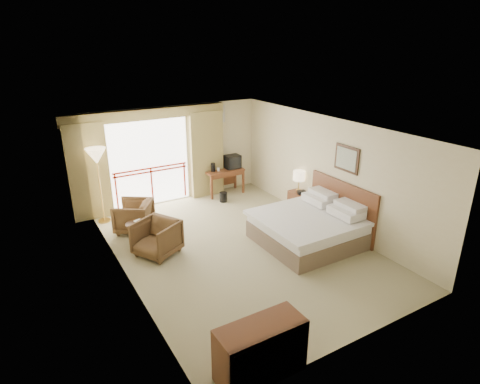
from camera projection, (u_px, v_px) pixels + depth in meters
floor at (239, 247)px, 9.02m from camera, size 7.00×7.00×0.00m
ceiling at (239, 128)px, 8.05m from camera, size 7.00×7.00×0.00m
wall_back at (177, 153)px, 11.35m from camera, size 5.00×0.00×5.00m
wall_front at (363, 266)px, 5.72m from camera, size 5.00×0.00×5.00m
wall_left at (122, 216)px, 7.35m from camera, size 0.00×7.00×7.00m
wall_right at (328, 173)px, 9.72m from camera, size 0.00×7.00×7.00m
balcony_door at (150, 163)px, 11.01m from camera, size 2.40×0.00×2.40m
balcony_railing at (151, 176)px, 11.13m from camera, size 2.09×0.03×1.02m
curtain_left at (88, 172)px, 10.10m from camera, size 1.00×0.26×2.50m
curtain_right at (206, 154)px, 11.67m from camera, size 1.00×0.26×2.50m
valance at (147, 114)px, 10.45m from camera, size 4.40×0.22×0.28m
hvac_vent at (217, 114)px, 11.59m from camera, size 0.50×0.04×0.50m
bed at (309, 227)px, 9.11m from camera, size 2.13×2.06×0.97m
headboard at (341, 208)px, 9.47m from camera, size 0.06×2.10×1.30m
framed_art at (347, 159)px, 9.05m from camera, size 0.04×0.72×0.60m
nightstand at (299, 202)px, 10.73m from camera, size 0.42×0.50×0.59m
table_lamp at (299, 176)px, 10.51m from camera, size 0.31×0.31×0.55m
phone at (302, 192)px, 10.47m from camera, size 0.23×0.19×0.09m
desk at (223, 174)px, 12.00m from camera, size 1.16×0.56×0.76m
tv at (233, 162)px, 11.96m from camera, size 0.44×0.35×0.40m
coffee_maker at (213, 167)px, 11.68m from camera, size 0.14×0.14×0.26m
cup at (219, 169)px, 11.74m from camera, size 0.08×0.08×0.10m
wastebasket at (223, 197)px, 11.50m from camera, size 0.23×0.23×0.28m
armchair_far at (135, 230)px, 9.81m from camera, size 1.15×1.14×0.76m
armchair_near at (158, 254)px, 8.73m from camera, size 1.15×1.14×0.77m
side_table at (137, 230)px, 8.98m from camera, size 0.49×0.49×0.54m
book at (137, 223)px, 8.92m from camera, size 0.26×0.29×0.02m
floor_lamp at (96, 159)px, 9.71m from camera, size 0.49×0.49×1.93m
dresser at (261, 350)px, 5.45m from camera, size 1.24×0.53×0.83m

